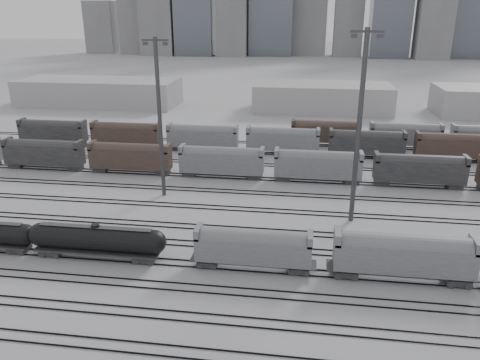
# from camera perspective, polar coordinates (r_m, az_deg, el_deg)

# --- Properties ---
(ground) EXTENTS (900.00, 900.00, 0.00)m
(ground) POSITION_cam_1_polar(r_m,az_deg,el_deg) (54.58, 1.16, -11.28)
(ground) COLOR #B9B8BE
(ground) RESTS_ON ground
(tracks) EXTENTS (220.00, 71.50, 0.16)m
(tracks) POSITION_cam_1_polar(r_m,az_deg,el_deg) (70.03, 2.92, -3.85)
(tracks) COLOR black
(tracks) RESTS_ON ground
(tank_car_b) EXTENTS (17.23, 2.87, 4.26)m
(tank_car_b) POSITION_cam_1_polar(r_m,az_deg,el_deg) (59.10, -17.06, -6.92)
(tank_car_b) COLOR #232325
(tank_car_b) RESTS_ON ground
(hopper_car_a) EXTENTS (13.39, 2.66, 4.79)m
(hopper_car_a) POSITION_cam_1_polar(r_m,az_deg,el_deg) (53.96, 1.61, -8.07)
(hopper_car_a) COLOR #232325
(hopper_car_a) RESTS_ON ground
(hopper_car_b) EXTENTS (15.10, 3.00, 5.40)m
(hopper_car_b) POSITION_cam_1_polar(r_m,az_deg,el_deg) (54.70, 19.31, -8.42)
(hopper_car_b) COLOR #232325
(hopper_car_b) RESTS_ON ground
(light_mast_b) EXTENTS (3.96, 0.63, 24.78)m
(light_mast_b) POSITION_cam_1_polar(r_m,az_deg,el_deg) (73.52, -9.78, 7.76)
(light_mast_b) COLOR #3C3C3E
(light_mast_b) RESTS_ON ground
(light_mast_c) EXTENTS (4.22, 0.68, 26.41)m
(light_mast_c) POSITION_cam_1_polar(r_m,az_deg,el_deg) (64.66, 14.32, 6.56)
(light_mast_c) COLOR #3C3C3E
(light_mast_c) RESTS_ON ground
(bg_string_near) EXTENTS (151.00, 3.00, 5.60)m
(bg_string_near) POSITION_cam_1_polar(r_m,az_deg,el_deg) (82.43, 9.46, 1.64)
(bg_string_near) COLOR gray
(bg_string_near) RESTS_ON ground
(bg_string_mid) EXTENTS (151.00, 3.00, 5.60)m
(bg_string_mid) POSITION_cam_1_polar(r_m,az_deg,el_deg) (98.53, 15.16, 4.23)
(bg_string_mid) COLOR #232325
(bg_string_mid) RESTS_ON ground
(bg_string_far) EXTENTS (66.00, 3.00, 5.60)m
(bg_string_far) POSITION_cam_1_polar(r_m,az_deg,el_deg) (109.66, 23.83, 4.77)
(bg_string_far) COLOR #4C3830
(bg_string_far) RESTS_ON ground
(warehouse_left) EXTENTS (50.00, 18.00, 8.00)m
(warehouse_left) POSITION_cam_1_polar(r_m,az_deg,el_deg) (157.70, -16.80, 10.22)
(warehouse_left) COLOR #AFAFB2
(warehouse_left) RESTS_ON ground
(warehouse_mid) EXTENTS (40.00, 18.00, 8.00)m
(warehouse_mid) POSITION_cam_1_polar(r_m,az_deg,el_deg) (143.50, 9.96, 9.88)
(warehouse_mid) COLOR #AFAFB2
(warehouse_mid) RESTS_ON ground
(skyline) EXTENTS (316.00, 22.40, 95.00)m
(skyline) POSITION_cam_1_polar(r_m,az_deg,el_deg) (326.47, 9.71, 20.78)
(skyline) COLOR gray
(skyline) RESTS_ON ground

